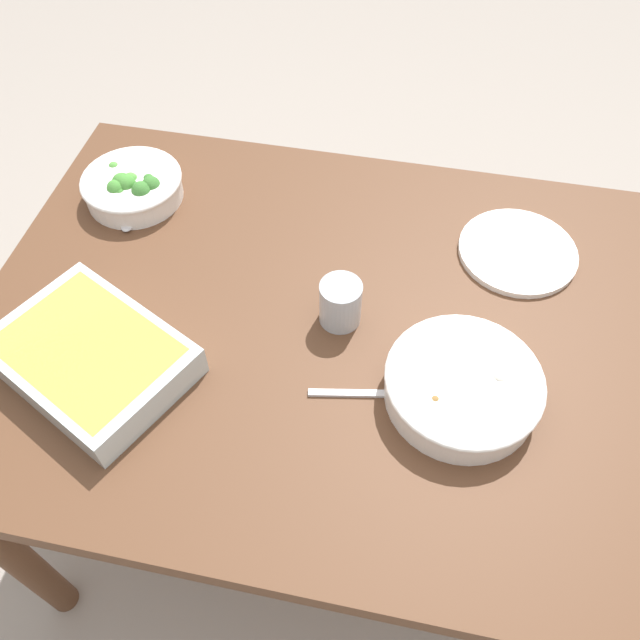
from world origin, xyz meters
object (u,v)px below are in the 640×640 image
object	(u,v)px
drink_cup	(340,304)
spoon_by_broccoli	(132,210)
spoon_by_stew	(379,393)
stew_bowl	(463,386)
broccoli_bowl	(133,186)
side_plate	(518,252)
baking_dish	(91,356)

from	to	relation	value
drink_cup	spoon_by_broccoli	distance (m)	0.49
spoon_by_stew	spoon_by_broccoli	distance (m)	0.63
stew_bowl	drink_cup	size ratio (longest dim) A/B	2.90
broccoli_bowl	spoon_by_broccoli	world-z (taller)	broccoli_bowl
stew_bowl	drink_cup	xyz separation A→B (m)	(0.21, -0.12, 0.01)
spoon_by_broccoli	spoon_by_stew	bearing A→B (deg)	149.56
side_plate	spoon_by_broccoli	xyz separation A→B (m)	(0.75, 0.04, -0.00)
spoon_by_stew	spoon_by_broccoli	world-z (taller)	same
side_plate	spoon_by_stew	bearing A→B (deg)	59.44
stew_bowl	drink_cup	world-z (taller)	drink_cup
stew_bowl	side_plate	xyz separation A→B (m)	(-0.08, -0.33, -0.03)
stew_bowl	baking_dish	world-z (taller)	same
stew_bowl	spoon_by_broccoli	size ratio (longest dim) A/B	1.40
spoon_by_broccoli	stew_bowl	bearing A→B (deg)	156.09
stew_bowl	baking_dish	size ratio (longest dim) A/B	0.67
broccoli_bowl	spoon_by_broccoli	xyz separation A→B (m)	(-0.01, 0.04, -0.03)
baking_dish	spoon_by_broccoli	size ratio (longest dim) A/B	2.09
stew_bowl	drink_cup	distance (m)	0.24
baking_dish	side_plate	distance (m)	0.78
baking_dish	drink_cup	distance (m)	0.41
drink_cup	spoon_by_stew	world-z (taller)	drink_cup
baking_dish	side_plate	bearing A→B (deg)	-149.51
baking_dish	spoon_by_stew	xyz separation A→B (m)	(-0.46, -0.04, -0.03)
broccoli_bowl	spoon_by_stew	bearing A→B (deg)	146.82
broccoli_bowl	spoon_by_stew	xyz separation A→B (m)	(-0.55, 0.36, -0.03)
side_plate	spoon_by_stew	size ratio (longest dim) A/B	1.25
side_plate	baking_dish	bearing A→B (deg)	30.49
spoon_by_stew	side_plate	bearing A→B (deg)	-120.56
stew_bowl	baking_dish	distance (m)	0.59
baking_dish	spoon_by_broccoli	bearing A→B (deg)	-77.55
side_plate	spoon_by_stew	world-z (taller)	side_plate
baking_dish	side_plate	size ratio (longest dim) A/B	1.67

